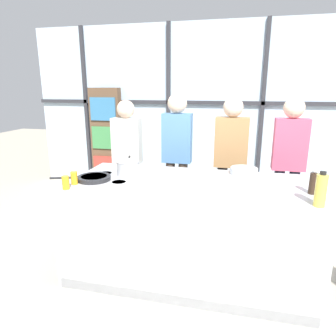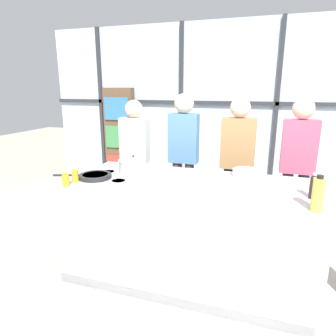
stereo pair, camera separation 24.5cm
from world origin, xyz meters
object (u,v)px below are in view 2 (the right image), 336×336
Objects in this scene: juice_glass_near at (66,180)px; juice_glass_far at (75,176)px; frying_pan at (95,176)px; white_plate at (252,182)px; spectator_center_left at (183,150)px; spectator_far_right at (298,161)px; spectator_far_left at (135,152)px; saucepan at (130,166)px; oil_bottle at (318,195)px; pepper_grinder at (314,187)px; mixing_bowl at (246,173)px; spectator_center_right at (237,157)px.

juice_glass_far is at bearing 90.00° from juice_glass_near.
frying_pan is 2.27× the size of white_plate.
spectator_center_left reaches higher than spectator_far_right.
spectator_far_right is at bearing -180.00° from spectator_far_left.
saucepan is 1.74m from oil_bottle.
spectator_far_left is at bearing 0.00° from spectator_far_right.
white_plate is 1.12× the size of pepper_grinder.
saucepan is 0.66m from juice_glass_near.
spectator_far_right is at bearing 35.84° from juice_glass_near.
pepper_grinder is at bearing 5.96° from juice_glass_far.
pepper_grinder is at bearing -28.09° from white_plate.
spectator_center_left is 6.29× the size of mixing_bowl.
spectator_far_right is 0.97m from white_plate.
juice_glass_near is at bearing 64.97° from spectator_center_left.
spectator_far_right is at bearing -180.00° from spectator_center_left.
pepper_grinder is at bearing 9.80° from juice_glass_near.
spectator_center_left is 1.23m from white_plate.
juice_glass_near reaches higher than frying_pan.
spectator_far_left is at bearing 151.27° from white_plate.
spectator_far_right is 3.07× the size of frying_pan.
spectator_far_right reaches higher than juice_glass_far.
spectator_far_left is at bearing -0.00° from spectator_center_left.
saucepan is at bearing -177.23° from white_plate.
spectator_center_left reaches higher than mixing_bowl.
juice_glass_near is at bearing 35.84° from spectator_far_right.
spectator_center_right is 4.03× the size of saucepan.
pepper_grinder is (1.68, -0.20, 0.02)m from saucepan.
pepper_grinder reaches higher than mixing_bowl.
frying_pan is at bearing 31.32° from spectator_far_right.
spectator_far_right is at bearing 90.49° from oil_bottle.
spectator_center_right is at bearing 47.21° from juice_glass_near.
saucepan is at bearing 28.78° from spectator_far_right.
spectator_center_left reaches higher than spectator_center_right.
juice_glass_near is 1.00× the size of juice_glass_far.
spectator_center_right is 1.89m from juice_glass_far.
frying_pan is at bearing 55.29° from juice_glass_far.
spectator_center_right reaches higher than saucepan.
pepper_grinder is (2.03, -1.11, 0.08)m from spectator_far_left.
spectator_far_left is 3.92× the size of saucepan.
spectator_far_right is at bearing 91.13° from pepper_grinder.
spectator_far_left is at bearing 89.49° from juice_glass_far.
frying_pan is (0.10, -1.17, 0.00)m from spectator_far_left.
saucepan is at bearing 111.12° from spectator_far_left.
frying_pan is 1.49m from mixing_bowl.
spectator_far_left is 1.46m from juice_glass_near.
spectator_center_left is 8.00× the size of pepper_grinder.
mixing_bowl is 2.29× the size of juice_glass_far.
spectator_center_left is 14.39× the size of juice_glass_near.
juice_glass_near reaches higher than white_plate.
pepper_grinder is at bearing -6.66° from saucepan.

